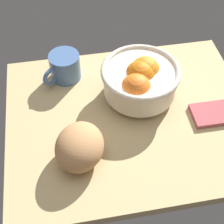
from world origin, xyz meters
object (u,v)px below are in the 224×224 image
Objects in this scene: fruit_bowl at (140,79)px; bread_loaf at (80,147)px; napkin_folded at (218,113)px; mug at (64,67)px.

bread_loaf is (18.97, 17.84, -1.95)cm from fruit_bowl.
napkin_folded is (-19.71, 10.74, -6.02)cm from fruit_bowl.
napkin_folded is 1.24× the size of mug.
napkin_folded is at bearing -169.60° from bread_loaf.
fruit_bowl reaches higher than mug.
fruit_bowl is at bearing -28.59° from napkin_folded.
napkin_folded is at bearing 150.88° from mug.
mug is (20.15, -11.46, -2.59)cm from fruit_bowl.
mug reaches higher than napkin_folded.
napkin_folded is 45.75cm from mug.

